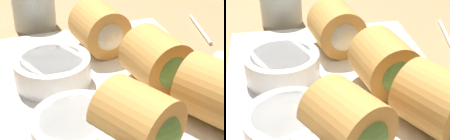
{
  "view_description": "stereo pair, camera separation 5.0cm",
  "coord_description": "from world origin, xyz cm",
  "views": [
    {
      "loc": [
        -35.47,
        8.53,
        26.47
      ],
      "look_at": [
        -3.44,
        -2.48,
        5.93
      ],
      "focal_mm": 60.0,
      "sensor_mm": 36.0,
      "label": 1
    },
    {
      "loc": [
        -36.74,
        3.69,
        26.47
      ],
      "look_at": [
        -3.44,
        -2.48,
        5.93
      ],
      "focal_mm": 60.0,
      "sensor_mm": 36.0,
      "label": 2
    }
  ],
  "objects": [
    {
      "name": "serving_plate",
      "position": [
        -3.44,
        -2.48,
        2.76
      ],
      "size": [
        32.84,
        24.38,
        1.5
      ],
      "color": "silver",
      "rests_on": "table_surface"
    },
    {
      "name": "table_surface",
      "position": [
        0.0,
        0.0,
        1.0
      ],
      "size": [
        180.0,
        140.0,
        2.0
      ],
      "color": "#A87F54",
      "rests_on": "ground"
    },
    {
      "name": "roll_back_left",
      "position": [
        -13.16,
        -1.73,
        6.54
      ],
      "size": [
        8.22,
        8.22,
        6.07
      ],
      "color": "#D19347",
      "rests_on": "serving_plate"
    },
    {
      "name": "roll_front_right",
      "position": [
        5.36,
        -4.05,
        6.54
      ],
      "size": [
        7.54,
        6.93,
        6.07
      ],
      "color": "#D19347",
      "rests_on": "serving_plate"
    },
    {
      "name": "dipping_bowl_far",
      "position": [
        -10.84,
        3.01,
        5.16
      ],
      "size": [
        8.43,
        8.43,
        3.06
      ],
      "color": "white",
      "rests_on": "serving_plate"
    },
    {
      "name": "dipping_bowl_near",
      "position": [
        -0.15,
        3.25,
        5.16
      ],
      "size": [
        8.43,
        8.43,
        3.06
      ],
      "color": "white",
      "rests_on": "serving_plate"
    },
    {
      "name": "roll_back_right",
      "position": [
        -11.63,
        -10.32,
        6.54
      ],
      "size": [
        8.29,
        8.29,
        6.07
      ],
      "color": "#D19347",
      "rests_on": "serving_plate"
    },
    {
      "name": "roll_front_left",
      "position": [
        -4.31,
        -7.5,
        6.54
      ],
      "size": [
        7.57,
        7.01,
        6.07
      ],
      "color": "#D19347",
      "rests_on": "serving_plate"
    }
  ]
}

